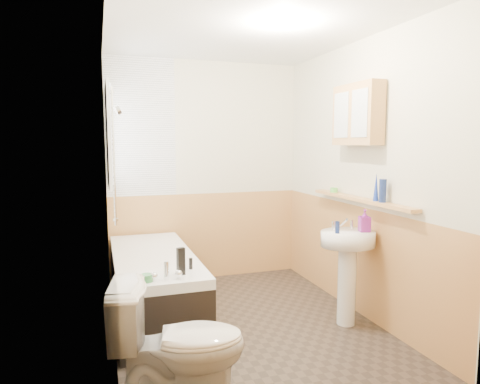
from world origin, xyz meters
name	(u,v)px	position (x,y,z in m)	size (l,w,h in m)	color
floor	(245,324)	(0.00, 0.00, 0.00)	(2.80, 2.80, 0.00)	#2B231E
ceiling	(246,29)	(0.00, 0.00, 2.50)	(2.80, 2.80, 0.00)	white
wall_back	(206,172)	(0.00, 1.41, 1.25)	(2.20, 0.02, 2.50)	beige
wall_front	(332,205)	(0.00, -1.41, 1.25)	(2.20, 0.02, 2.50)	beige
wall_left	(108,186)	(-1.11, 0.00, 1.25)	(0.02, 2.80, 2.50)	beige
wall_right	(359,179)	(1.11, 0.00, 1.25)	(0.02, 2.80, 2.50)	beige
wainscot_right	(354,258)	(1.09, 0.00, 0.50)	(0.01, 2.80, 1.00)	tan
wainscot_front	(327,337)	(0.00, -1.39, 0.50)	(2.20, 0.01, 1.00)	tan
wainscot_back	(207,236)	(0.00, 1.39, 0.50)	(2.20, 0.01, 1.00)	tan
tile_cladding_left	(111,186)	(-1.09, 0.00, 1.25)	(0.01, 2.80, 2.50)	white
tile_return_back	(141,127)	(-0.73, 1.39, 1.75)	(0.75, 0.01, 1.50)	white
window	(109,136)	(-1.06, 0.95, 1.65)	(0.03, 0.79, 0.99)	white
bathtub	(154,283)	(-0.73, 0.46, 0.30)	(0.70, 1.77, 0.72)	black
shower_riser	(115,145)	(-1.04, 0.41, 1.56)	(0.10, 0.08, 1.18)	silver
toilet	(179,346)	(-0.76, -1.00, 0.39)	(0.44, 0.79, 0.77)	white
sink	(347,258)	(0.84, -0.27, 0.59)	(0.48, 0.39, 0.93)	white
pine_shelf	(359,199)	(1.04, -0.12, 1.08)	(0.10, 1.46, 0.03)	tan
medicine_cabinet	(357,115)	(1.01, -0.09, 1.83)	(0.15, 0.60, 0.54)	tan
foam_can	(383,191)	(1.04, -0.45, 1.19)	(0.06, 0.06, 0.19)	navy
green_bottle	(376,187)	(1.04, -0.36, 1.21)	(0.05, 0.05, 0.24)	#19339E
black_jar	(334,190)	(1.04, 0.32, 1.11)	(0.07, 0.07, 0.05)	#59C647
soap_bottle	(364,226)	(0.96, -0.32, 0.87)	(0.09, 0.19, 0.09)	purple
clear_bottle	(337,227)	(0.71, -0.31, 0.88)	(0.04, 0.04, 0.10)	navy
blue_gel	(181,261)	(-0.60, -0.24, 0.68)	(0.06, 0.04, 0.21)	black
cream_jar	(147,278)	(-0.87, -0.32, 0.60)	(0.09, 0.09, 0.06)	#388447
orange_bottle	(191,264)	(-0.50, -0.12, 0.62)	(0.03, 0.03, 0.09)	black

